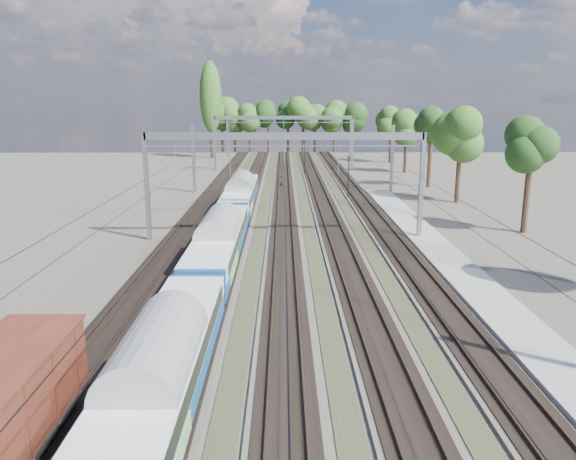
{
  "coord_description": "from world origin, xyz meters",
  "views": [
    {
      "loc": [
        -0.09,
        -16.5,
        11.64
      ],
      "look_at": [
        0.23,
        21.39,
        2.8
      ],
      "focal_mm": 35.0,
      "sensor_mm": 36.0,
      "label": 1
    }
  ],
  "objects_px": {
    "emu_train": "(219,238)",
    "signal_far": "(349,171)",
    "worker": "(282,182)",
    "signal_near": "(305,152)"
  },
  "relations": [
    {
      "from": "worker",
      "to": "signal_near",
      "type": "height_order",
      "value": "signal_near"
    },
    {
      "from": "signal_near",
      "to": "signal_far",
      "type": "height_order",
      "value": "signal_near"
    },
    {
      "from": "worker",
      "to": "signal_far",
      "type": "xyz_separation_m",
      "value": [
        8.0,
        -8.77,
        2.48
      ]
    },
    {
      "from": "emu_train",
      "to": "worker",
      "type": "bearing_deg",
      "value": 83.71
    },
    {
      "from": "emu_train",
      "to": "signal_far",
      "type": "bearing_deg",
      "value": 67.42
    },
    {
      "from": "emu_train",
      "to": "signal_far",
      "type": "xyz_separation_m",
      "value": [
        12.2,
        29.33,
        0.85
      ]
    },
    {
      "from": "signal_far",
      "to": "emu_train",
      "type": "bearing_deg",
      "value": -122.66
    },
    {
      "from": "worker",
      "to": "signal_near",
      "type": "relative_size",
      "value": 0.26
    },
    {
      "from": "worker",
      "to": "signal_near",
      "type": "bearing_deg",
      "value": 1.4
    },
    {
      "from": "signal_near",
      "to": "worker",
      "type": "bearing_deg",
      "value": -95.64
    }
  ]
}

